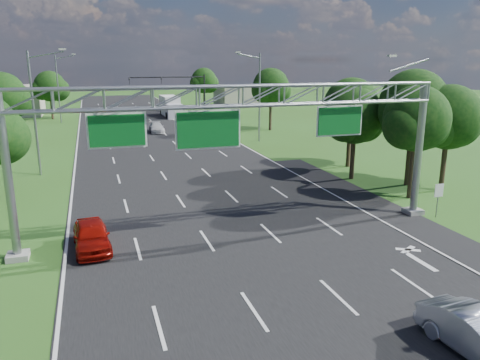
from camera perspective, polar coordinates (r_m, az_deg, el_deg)
name	(u,v)px	position (r m, az deg, el deg)	size (l,w,h in m)	color
ground	(178,166)	(42.70, -7.63, 1.76)	(220.00, 220.00, 0.00)	#2C5018
road	(178,166)	(42.70, -7.63, 1.76)	(18.00, 180.00, 0.02)	black
road_flare	(376,206)	(31.87, 16.27, -3.09)	(3.00, 30.00, 0.02)	black
sign_gantry	(242,108)	(24.36, 0.29, 8.81)	(23.50, 1.00, 9.56)	gray
regulatory_sign	(439,193)	(30.48, 23.05, -1.52)	(0.60, 0.08, 2.10)	gray
traffic_signal	(183,86)	(77.57, -6.93, 11.30)	(12.21, 0.24, 7.00)	black
streetlight_l_near	(36,107)	(41.44, -23.61, 8.13)	(2.97, 0.22, 10.16)	gray
streetlight_l_far	(59,85)	(76.27, -21.18, 10.71)	(2.97, 0.22, 10.16)	gray
streetlight_r_mid	(258,93)	(54.42, 2.21, 10.53)	(2.97, 0.22, 10.16)	gray
tree_cluster_right	(395,114)	(37.59, 18.34, 7.66)	(9.91, 14.60, 8.68)	#2D2116
tree_verge_lb	(4,97)	(56.91, -26.87, 9.02)	(5.76, 4.80, 8.06)	#2D2116
tree_verge_lc	(50,88)	(81.42, -22.12, 10.38)	(5.76, 4.80, 7.62)	#2D2116
tree_verge_rd	(271,88)	(63.61, 3.83, 11.13)	(5.76, 4.80, 8.28)	#2D2116
tree_verge_re	(204,82)	(91.69, -4.39, 11.85)	(5.76, 4.80, 7.84)	#2D2116
building_right	(247,96)	(98.41, 0.82, 10.20)	(12.00, 9.00, 4.00)	#A49B89
red_coupe	(91,236)	(24.76, -17.67, -6.50)	(1.71, 4.25, 1.45)	#8F0D06
car_queue_a	(157,128)	(62.79, -10.13, 6.30)	(1.76, 4.33, 1.26)	beige
car_queue_c	(112,122)	(69.07, -15.33, 6.83)	(1.75, 4.36, 1.48)	black
car_queue_d	(221,132)	(57.21, -2.32, 5.85)	(1.57, 4.49, 1.48)	silver
box_truck	(171,107)	(80.64, -8.46, 8.83)	(2.71, 8.86, 3.35)	white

